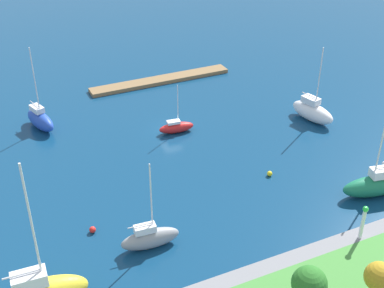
% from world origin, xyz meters
% --- Properties ---
extents(water, '(160.00, 160.00, 0.00)m').
position_xyz_m(water, '(0.00, 0.00, 0.00)').
color(water, navy).
rests_on(water, ground).
extents(pier_dock, '(23.04, 2.59, 0.59)m').
position_xyz_m(pier_dock, '(-4.65, -15.40, 0.29)').
color(pier_dock, olive).
rests_on(pier_dock, ground).
extents(breakwater, '(74.31, 2.54, 1.15)m').
position_xyz_m(breakwater, '(0.00, 28.61, 0.58)').
color(breakwater, gray).
rests_on(breakwater, ground).
extents(harbor_beacon, '(0.56, 0.56, 3.73)m').
position_xyz_m(harbor_beacon, '(-7.48, 28.61, 3.30)').
color(harbor_beacon, silver).
rests_on(harbor_beacon, breakwater).
extents(park_tree_mideast, '(2.40, 2.40, 5.05)m').
position_xyz_m(park_tree_mideast, '(-2.27, 36.10, 5.03)').
color(park_tree_mideast, brown).
rests_on(park_tree_mideast, shoreline_park).
extents(park_tree_east, '(2.75, 2.75, 5.40)m').
position_xyz_m(park_tree_east, '(3.17, 34.52, 5.21)').
color(park_tree_east, brown).
rests_on(park_tree_east, shoreline_park).
extents(sailboat_green_west_end, '(7.92, 3.73, 11.03)m').
position_xyz_m(sailboat_green_west_end, '(-14.71, 22.68, 1.38)').
color(sailboat_green_west_end, '#19724C').
rests_on(sailboat_green_west_end, water).
extents(sailboat_red_lone_south, '(4.87, 2.01, 6.85)m').
position_xyz_m(sailboat_red_lone_south, '(-0.44, 0.69, 0.78)').
color(sailboat_red_lone_south, red).
rests_on(sailboat_red_lone_south, water).
extents(sailboat_white_mid_basin, '(3.97, 7.17, 10.71)m').
position_xyz_m(sailboat_white_mid_basin, '(-18.87, 5.45, 1.38)').
color(sailboat_white_mid_basin, white).
rests_on(sailboat_white_mid_basin, water).
extents(sailboat_gray_center_basin, '(5.87, 2.09, 9.49)m').
position_xyz_m(sailboat_gray_center_basin, '(10.72, 20.18, 1.14)').
color(sailboat_gray_center_basin, gray).
rests_on(sailboat_gray_center_basin, water).
extents(sailboat_blue_outer_mooring, '(3.73, 6.43, 11.56)m').
position_xyz_m(sailboat_blue_outer_mooring, '(15.70, -8.04, 1.33)').
color(sailboat_blue_outer_mooring, '#2347B2').
rests_on(sailboat_blue_outer_mooring, water).
extents(mooring_buoy_red, '(0.67, 0.67, 0.67)m').
position_xyz_m(mooring_buoy_red, '(15.20, 15.78, 0.33)').
color(mooring_buoy_red, red).
rests_on(mooring_buoy_red, water).
extents(mooring_buoy_yellow, '(0.62, 0.62, 0.62)m').
position_xyz_m(mooring_buoy_yellow, '(-6.23, 14.69, 0.31)').
color(mooring_buoy_yellow, yellow).
rests_on(mooring_buoy_yellow, water).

